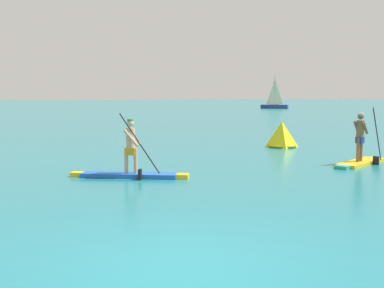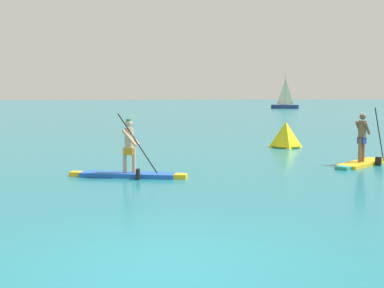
{
  "view_description": "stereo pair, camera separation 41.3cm",
  "coord_description": "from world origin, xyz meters",
  "px_view_note": "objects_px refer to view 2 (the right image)",
  "views": [
    {
      "loc": [
        -1.09,
        -6.36,
        2.4
      ],
      "look_at": [
        1.84,
        9.0,
        0.77
      ],
      "focal_mm": 44.37,
      "sensor_mm": 36.0,
      "label": 1
    },
    {
      "loc": [
        -0.68,
        -6.44,
        2.4
      ],
      "look_at": [
        1.84,
        9.0,
        0.77
      ],
      "focal_mm": 44.37,
      "sensor_mm": 36.0,
      "label": 2
    }
  ],
  "objects_px": {
    "race_marker_buoy": "(286,136)",
    "sailboat_right_horizon": "(285,104)",
    "paddleboarder_far_right": "(363,155)",
    "paddleboarder_mid_center": "(129,166)"
  },
  "relations": [
    {
      "from": "paddleboarder_mid_center",
      "to": "sailboat_right_horizon",
      "type": "bearing_deg",
      "value": 83.22
    },
    {
      "from": "race_marker_buoy",
      "to": "sailboat_right_horizon",
      "type": "height_order",
      "value": "sailboat_right_horizon"
    },
    {
      "from": "paddleboarder_far_right",
      "to": "sailboat_right_horizon",
      "type": "distance_m",
      "value": 66.53
    },
    {
      "from": "paddleboarder_mid_center",
      "to": "race_marker_buoy",
      "type": "relative_size",
      "value": 2.55
    },
    {
      "from": "race_marker_buoy",
      "to": "sailboat_right_horizon",
      "type": "bearing_deg",
      "value": 69.71
    },
    {
      "from": "paddleboarder_far_right",
      "to": "race_marker_buoy",
      "type": "bearing_deg",
      "value": 59.94
    },
    {
      "from": "paddleboarder_mid_center",
      "to": "race_marker_buoy",
      "type": "bearing_deg",
      "value": 59.97
    },
    {
      "from": "race_marker_buoy",
      "to": "sailboat_right_horizon",
      "type": "distance_m",
      "value": 61.46
    },
    {
      "from": "paddleboarder_far_right",
      "to": "race_marker_buoy",
      "type": "distance_m",
      "value": 5.66
    },
    {
      "from": "paddleboarder_far_right",
      "to": "sailboat_right_horizon",
      "type": "bearing_deg",
      "value": 34.76
    }
  ]
}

